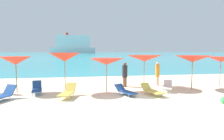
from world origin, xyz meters
The scene contains 18 objects.
ground_plane centered at (0.00, 10.00, -0.15)m, with size 50.00×100.00×0.30m, color beige.
ocean_water centered at (0.00, 230.67, 0.01)m, with size 650.00×440.00×0.02m, color #2DADBC.
umbrella_0 centered at (-6.68, 4.20, 1.88)m, with size 1.85×1.85×2.12m.
umbrella_1 centered at (-3.85, 3.66, 2.08)m, with size 1.93×1.93×2.34m.
umbrella_2 centered at (-1.43, 3.36, 1.82)m, with size 2.09×2.09×2.02m.
umbrella_3 centered at (1.21, 4.30, 1.97)m, with size 2.29×2.29×2.18m.
umbrella_4 centered at (4.06, 3.31, 1.95)m, with size 2.25×2.25×2.17m.
umbrella_5 centered at (6.87, 4.31, 1.85)m, with size 1.97×1.97×2.04m.
lounge_chair_0 centered at (2.32, 3.10, 0.28)m, with size 1.20×1.70×0.57m.
lounge_chair_1 centered at (-3.65, 2.40, 0.30)m, with size 0.98×1.65×0.68m.
lounge_chair_2 centered at (-0.51, 2.43, 0.24)m, with size 1.08×1.67×0.52m.
lounge_chair_3 centered at (0.94, 2.14, 0.27)m, with size 0.95×1.66×0.59m.
lounge_chair_4 centered at (-6.79, 2.34, 0.29)m, with size 1.18×1.53×0.69m.
lounge_chair_6 centered at (-5.44, 3.65, 0.29)m, with size 0.73×1.36×0.69m.
beachgoer_0 centered at (2.45, 5.02, 0.90)m, with size 0.29×0.29×1.68m.
beachgoer_2 centered at (0.06, 4.96, 0.87)m, with size 0.35×0.35×1.67m.
beach_ball centered at (3.57, -0.14, 0.17)m, with size 0.33×0.33×0.33m, color #3FB259.
cruise_ship centered at (-8.98, 219.15, 8.94)m, with size 50.26×12.81×23.01m.
Camera 1 is at (-3.06, -8.01, 2.43)m, focal length 31.39 mm.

